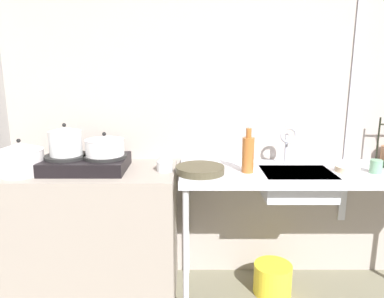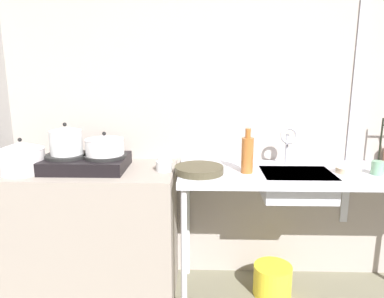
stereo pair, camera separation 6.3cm
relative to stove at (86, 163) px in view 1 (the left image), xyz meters
The scene contains 16 objects.
wall_back 1.39m from the stove, 14.36° to the left, with size 4.55×0.10×2.72m, color #9F958E.
wall_metal_strip 1.86m from the stove, ahead, with size 0.05×0.01×2.18m, color silver.
counter_concrete 0.48m from the stove, ahead, with size 1.08×0.55×0.86m, color gray.
counter_sink 1.45m from the stove, ahead, with size 1.73×0.55×0.86m.
stove is the anchor object (origin of this frame).
pot_on_left_burner 0.18m from the stove, behind, with size 0.20×0.20×0.20m.
pot_on_right_burner 0.16m from the stove, ahead, with size 0.24×0.24×0.14m.
pot_beside_stove 0.38m from the stove, 168.02° to the right, with size 0.27×0.27×0.22m.
percolator 0.49m from the stove, ahead, with size 0.10×0.10×0.13m.
sink_basin 1.32m from the stove, ahead, with size 0.43×0.32×0.15m, color silver.
faucet 1.30m from the stove, ahead, with size 0.11×0.07×0.26m.
frying_pan 0.71m from the stove, ahead, with size 0.30×0.30×0.04m, color #3F3928.
cup_by_rack 1.78m from the stove, ahead, with size 0.07×0.07×0.08m, color gray.
small_bowl_on_drainboard 1.62m from the stove, ahead, with size 0.15×0.15×0.04m, color beige.
bottle_by_sink 1.01m from the stove, ahead, with size 0.07×0.07×0.27m.
bucket_on_floor 1.45m from the stove, ahead, with size 0.25×0.25×0.21m, color yellow.
Camera 1 is at (-0.61, -0.60, 1.49)m, focal length 33.56 mm.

